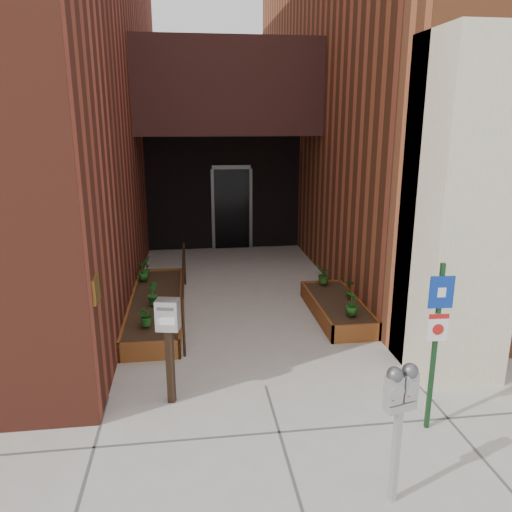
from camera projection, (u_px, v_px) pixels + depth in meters
name	position (u px, v px, depth m)	size (l,w,h in m)	color
ground	(266.00, 386.00, 6.51)	(80.00, 80.00, 0.00)	#9E9991
architecture	(215.00, 47.00, 11.73)	(20.00, 14.60, 10.00)	maroon
planter_left	(156.00, 307.00, 8.85)	(0.90, 3.60, 0.30)	brown
planter_right	(336.00, 309.00, 8.78)	(0.80, 2.20, 0.30)	brown
handrail	(183.00, 274.00, 8.70)	(0.04, 3.34, 0.90)	black
parking_meter	(400.00, 398.00, 4.28)	(0.32, 0.19, 1.37)	#B0B0B2
sign_post	(437.00, 331.00, 5.32)	(0.26, 0.07, 1.94)	#14391A
payment_dropbox	(168.00, 329.00, 5.90)	(0.30, 0.25, 1.34)	black
shrub_left_a	(147.00, 315.00, 7.63)	(0.30, 0.30, 0.34)	#21601B
shrub_left_b	(152.00, 293.00, 8.50)	(0.21, 0.21, 0.38)	#1B611E
shrub_left_c	(143.00, 271.00, 9.76)	(0.21, 0.21, 0.37)	#1E5D1A
shrub_left_d	(147.00, 266.00, 10.09)	(0.20, 0.20, 0.39)	#1E5117
shrub_right_a	(352.00, 304.00, 8.03)	(0.21, 0.21, 0.38)	#1D5217
shrub_right_b	(349.00, 288.00, 8.82)	(0.18, 0.18, 0.34)	#1D4E16
shrub_right_c	(324.00, 274.00, 9.54)	(0.34, 0.34, 0.37)	#295819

